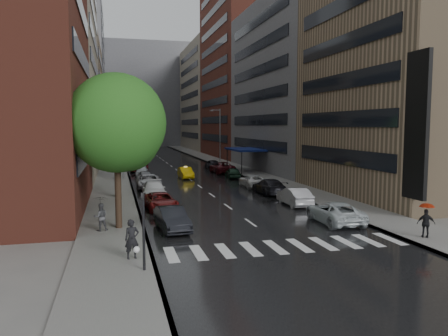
% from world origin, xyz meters
% --- Properties ---
extents(ground, '(220.00, 220.00, 0.00)m').
position_xyz_m(ground, '(0.00, 0.00, 0.00)').
color(ground, gray).
rests_on(ground, ground).
extents(road, '(14.00, 140.00, 0.01)m').
position_xyz_m(road, '(0.00, 50.00, 0.01)').
color(road, black).
rests_on(road, ground).
extents(sidewalk_left, '(4.00, 140.00, 0.15)m').
position_xyz_m(sidewalk_left, '(-9.00, 50.00, 0.07)').
color(sidewalk_left, gray).
rests_on(sidewalk_left, ground).
extents(sidewalk_right, '(4.00, 140.00, 0.15)m').
position_xyz_m(sidewalk_right, '(9.00, 50.00, 0.07)').
color(sidewalk_right, gray).
rests_on(sidewalk_right, ground).
extents(crosswalk, '(13.15, 2.80, 0.01)m').
position_xyz_m(crosswalk, '(0.20, -2.00, 0.01)').
color(crosswalk, silver).
rests_on(crosswalk, ground).
extents(buildings_left, '(8.00, 108.00, 38.00)m').
position_xyz_m(buildings_left, '(-15.00, 58.79, 15.99)').
color(buildings_left, maroon).
rests_on(buildings_left, ground).
extents(buildings_right, '(8.05, 109.10, 36.00)m').
position_xyz_m(buildings_right, '(15.00, 56.70, 15.03)').
color(buildings_right, '#937A5B').
rests_on(buildings_right, ground).
extents(building_far, '(40.00, 14.00, 32.00)m').
position_xyz_m(building_far, '(0.00, 118.00, 16.00)').
color(building_far, slate).
rests_on(building_far, ground).
extents(tree_near, '(6.09, 6.09, 9.71)m').
position_xyz_m(tree_near, '(-8.60, 4.05, 6.65)').
color(tree_near, '#382619').
rests_on(tree_near, ground).
extents(tree_mid, '(5.86, 5.86, 9.34)m').
position_xyz_m(tree_mid, '(-8.60, 16.19, 6.40)').
color(tree_mid, '#382619').
rests_on(tree_mid, ground).
extents(tree_far, '(5.12, 5.12, 8.15)m').
position_xyz_m(tree_far, '(-8.60, 29.49, 5.58)').
color(tree_far, '#382619').
rests_on(tree_far, ground).
extents(taxi, '(1.59, 4.17, 1.36)m').
position_xyz_m(taxi, '(-0.30, 29.60, 0.68)').
color(taxi, '#E2B60B').
rests_on(taxi, ground).
extents(parked_cars_left, '(2.85, 41.09, 1.50)m').
position_xyz_m(parked_cars_left, '(-5.40, 22.37, 0.71)').
color(parked_cars_left, black).
rests_on(parked_cars_left, ground).
extents(parked_cars_right, '(2.73, 42.21, 1.56)m').
position_xyz_m(parked_cars_right, '(5.40, 20.80, 0.73)').
color(parked_cars_right, silver).
rests_on(parked_cars_right, ground).
extents(ped_bag_walker, '(0.76, 0.57, 1.90)m').
position_xyz_m(ped_bag_walker, '(-8.04, -2.65, 1.07)').
color(ped_bag_walker, black).
rests_on(ped_bag_walker, sidewalk_left).
extents(ped_black_umbrella, '(0.96, 0.98, 2.09)m').
position_xyz_m(ped_black_umbrella, '(-9.67, 3.48, 1.38)').
color(ped_black_umbrella, '#434448').
rests_on(ped_black_umbrella, sidewalk_left).
extents(ped_red_umbrella, '(1.03, 0.82, 2.01)m').
position_xyz_m(ped_red_umbrella, '(8.32, -2.71, 1.33)').
color(ped_red_umbrella, black).
rests_on(ped_red_umbrella, sidewalk_right).
extents(traffic_light, '(0.18, 0.15, 3.45)m').
position_xyz_m(traffic_light, '(-7.60, -4.48, 2.23)').
color(traffic_light, black).
rests_on(traffic_light, sidewalk_left).
extents(street_lamp_left, '(1.74, 0.22, 9.00)m').
position_xyz_m(street_lamp_left, '(-7.72, 30.00, 4.89)').
color(street_lamp_left, gray).
rests_on(street_lamp_left, sidewalk_left).
extents(street_lamp_right, '(1.74, 0.22, 9.00)m').
position_xyz_m(street_lamp_right, '(7.72, 45.00, 4.89)').
color(street_lamp_right, gray).
rests_on(street_lamp_right, sidewalk_right).
extents(awning, '(4.00, 8.00, 3.12)m').
position_xyz_m(awning, '(8.98, 35.00, 3.13)').
color(awning, navy).
rests_on(awning, sidewalk_right).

